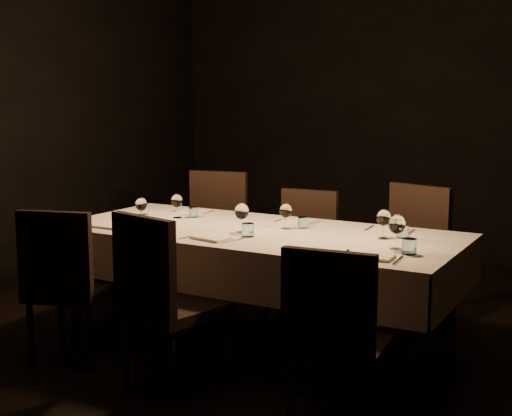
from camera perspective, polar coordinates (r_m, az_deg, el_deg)
The scene contains 14 objects.
room at distance 4.35m, azimuth 0.00°, elevation 7.81°, with size 5.01×6.01×3.01m.
dining_table at distance 4.44m, azimuth 0.00°, elevation -2.72°, with size 2.52×1.12×0.76m.
chair_near_left at distance 4.38m, azimuth -15.02°, elevation -5.47°, with size 0.56×0.56×0.94m.
place_setting_near_left at distance 4.68m, azimuth -9.85°, elevation -0.52°, with size 0.29×0.39×0.16m.
chair_near_center at distance 3.88m, azimuth -7.54°, elevation -6.85°, with size 0.56×0.56×0.98m.
place_setting_near_center at distance 4.24m, azimuth -1.75°, elevation -1.26°, with size 0.35×0.40×0.18m.
chair_near_right at distance 3.37m, azimuth 6.31°, elevation -9.82°, with size 0.47×0.47×0.91m.
place_setting_near_right at distance 3.84m, azimuth 10.82°, elevation -2.46°, with size 0.35×0.41×0.19m.
chair_far_left at distance 5.61m, azimuth -3.47°, elevation -1.75°, with size 0.56×0.56×0.99m.
place_setting_far_left at distance 4.96m, azimuth -5.63°, elevation 0.09°, with size 0.29×0.39×0.16m.
chair_far_center at distance 5.21m, azimuth 3.83°, elevation -3.07°, with size 0.45×0.45×0.90m.
place_setting_far_center at distance 4.54m, azimuth 3.00°, elevation -0.71°, with size 0.29×0.39×0.16m.
chair_far_right at distance 4.92m, azimuth 12.09°, elevation -3.48°, with size 0.59×0.59×0.99m.
place_setting_far_right at distance 4.30m, azimuth 10.66°, elevation -1.34°, with size 0.32×0.40×0.17m.
Camera 1 is at (2.13, -3.79, 1.59)m, focal length 50.00 mm.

